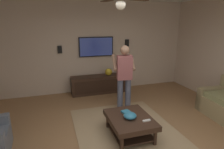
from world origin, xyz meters
TOP-DOWN VIEW (x-y plane):
  - ground_plane at (0.00, 0.00)m, footprint 7.36×7.36m
  - wall_back_tv at (3.12, 0.00)m, footprint 0.10×6.28m
  - area_rug at (0.45, -0.05)m, footprint 2.49×2.00m
  - coffee_table at (0.25, -0.05)m, footprint 1.00×0.80m
  - media_console at (2.78, -0.05)m, footprint 0.45×1.70m
  - tv at (3.02, -0.05)m, footprint 0.05×1.08m
  - person_standing at (1.38, -0.36)m, footprint 0.60×0.61m
  - bowl at (0.21, -0.03)m, footprint 0.25×0.25m
  - remote_white at (0.02, -0.28)m, footprint 0.05×0.15m
  - book at (0.41, -0.05)m, footprint 0.25×0.20m
  - vase_round at (2.75, -0.37)m, footprint 0.22×0.22m
  - wall_speaker_left at (3.04, -1.08)m, footprint 0.06×0.12m
  - wall_speaker_right at (3.04, 1.05)m, footprint 0.06×0.12m
  - ceiling_fan at (0.22, 0.18)m, footprint 1.12×1.18m

SIDE VIEW (x-z plane):
  - ground_plane at x=0.00m, z-range 0.00..0.00m
  - area_rug at x=0.45m, z-range 0.00..0.01m
  - media_console at x=2.78m, z-range 0.00..0.55m
  - coffee_table at x=0.25m, z-range 0.10..0.50m
  - remote_white at x=0.02m, z-range 0.40..0.42m
  - book at x=0.41m, z-range 0.40..0.44m
  - bowl at x=0.21m, z-range 0.40..0.51m
  - vase_round at x=2.75m, z-range 0.55..0.77m
  - person_standing at x=1.38m, z-range 0.11..1.75m
  - wall_speaker_right at x=3.04m, z-range 1.27..1.49m
  - wall_back_tv at x=3.12m, z-range 0.00..2.83m
  - tv at x=3.02m, z-range 1.12..1.73m
  - wall_speaker_left at x=3.04m, z-range 1.40..1.62m
  - ceiling_fan at x=0.22m, z-range 2.27..2.73m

